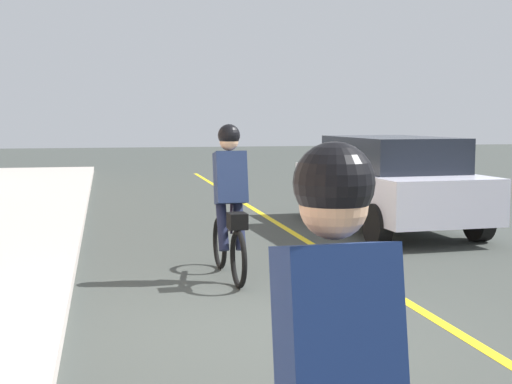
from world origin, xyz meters
The scene contains 4 objects.
ground_plane centered at (0.00, 0.00, 0.00)m, with size 80.00×80.00×0.00m, color #3B403C.
lane_line_centre centered at (0.00, -1.60, 0.00)m, with size 36.00×0.12×0.01m, color yellow.
cyclist_lead centered at (2.16, 0.01, 0.91)m, with size 1.71×0.37×1.83m.
patrol_sedan centered at (5.29, -3.27, 0.82)m, with size 4.49×2.11×1.58m.
Camera 1 is at (-5.91, 1.43, 1.90)m, focal length 49.55 mm.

